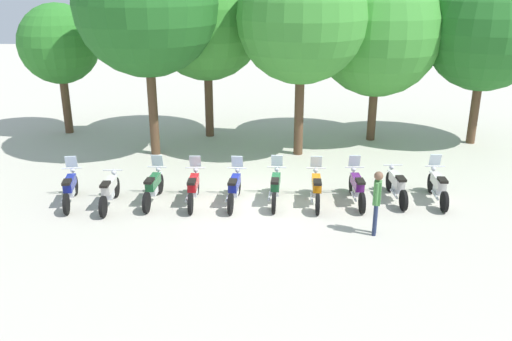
# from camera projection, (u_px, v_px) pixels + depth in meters

# --- Properties ---
(ground_plane) EXTENTS (80.00, 80.00, 0.00)m
(ground_plane) POSITION_uv_depth(u_px,v_px,m) (255.00, 203.00, 16.87)
(ground_plane) COLOR #BCB7A8
(motorcycle_0) EXTENTS (0.71, 2.16, 1.37)m
(motorcycle_0) POSITION_uv_depth(u_px,v_px,m) (70.00, 188.00, 16.67)
(motorcycle_0) COLOR black
(motorcycle_0) RESTS_ON ground_plane
(motorcycle_1) EXTENTS (0.62, 2.19, 0.99)m
(motorcycle_1) POSITION_uv_depth(u_px,v_px,m) (109.00, 191.00, 16.49)
(motorcycle_1) COLOR black
(motorcycle_1) RESTS_ON ground_plane
(motorcycle_2) EXTENTS (0.62, 2.19, 1.37)m
(motorcycle_2) POSITION_uv_depth(u_px,v_px,m) (153.00, 187.00, 16.78)
(motorcycle_2) COLOR black
(motorcycle_2) RESTS_ON ground_plane
(motorcycle_3) EXTENTS (0.62, 2.19, 1.37)m
(motorcycle_3) POSITION_uv_depth(u_px,v_px,m) (194.00, 187.00, 16.71)
(motorcycle_3) COLOR black
(motorcycle_3) RESTS_ON ground_plane
(motorcycle_4) EXTENTS (0.62, 2.19, 1.37)m
(motorcycle_4) POSITION_uv_depth(u_px,v_px,m) (234.00, 188.00, 16.69)
(motorcycle_4) COLOR black
(motorcycle_4) RESTS_ON ground_plane
(motorcycle_5) EXTENTS (0.62, 2.19, 1.37)m
(motorcycle_5) POSITION_uv_depth(u_px,v_px,m) (275.00, 187.00, 16.77)
(motorcycle_5) COLOR black
(motorcycle_5) RESTS_ON ground_plane
(motorcycle_6) EXTENTS (0.62, 2.19, 1.37)m
(motorcycle_6) POSITION_uv_depth(u_px,v_px,m) (316.00, 188.00, 16.68)
(motorcycle_6) COLOR black
(motorcycle_6) RESTS_ON ground_plane
(motorcycle_7) EXTENTS (0.62, 2.19, 1.37)m
(motorcycle_7) POSITION_uv_depth(u_px,v_px,m) (357.00, 187.00, 16.75)
(motorcycle_7) COLOR black
(motorcycle_7) RESTS_ON ground_plane
(motorcycle_8) EXTENTS (0.62, 2.19, 0.99)m
(motorcycle_8) POSITION_uv_depth(u_px,v_px,m) (397.00, 185.00, 16.94)
(motorcycle_8) COLOR black
(motorcycle_8) RESTS_ON ground_plane
(motorcycle_9) EXTENTS (0.62, 2.19, 1.37)m
(motorcycle_9) POSITION_uv_depth(u_px,v_px,m) (438.00, 186.00, 16.84)
(motorcycle_9) COLOR black
(motorcycle_9) RESTS_ON ground_plane
(person_0) EXTENTS (0.29, 0.41, 1.83)m
(person_0) POSITION_uv_depth(u_px,v_px,m) (377.00, 197.00, 14.47)
(person_0) COLOR #232D4C
(person_0) RESTS_ON ground_plane
(tree_0) EXTENTS (3.42, 3.42, 5.67)m
(tree_0) POSITION_uv_depth(u_px,v_px,m) (59.00, 44.00, 23.13)
(tree_0) COLOR brown
(tree_0) RESTS_ON ground_plane
(tree_1) EXTENTS (5.32, 5.32, 8.41)m
(tree_1) POSITION_uv_depth(u_px,v_px,m) (146.00, 4.00, 19.58)
(tree_1) COLOR brown
(tree_1) RESTS_ON ground_plane
(tree_2) EXTENTS (4.78, 4.78, 7.27)m
(tree_2) POSITION_uv_depth(u_px,v_px,m) (207.00, 23.00, 22.30)
(tree_2) COLOR brown
(tree_2) RESTS_ON ground_plane
(tree_3) EXTENTS (4.84, 4.84, 7.67)m
(tree_3) POSITION_uv_depth(u_px,v_px,m) (302.00, 18.00, 19.74)
(tree_3) COLOR brown
(tree_3) RESTS_ON ground_plane
(tree_4) EXTENTS (5.13, 5.13, 7.07)m
(tree_4) POSITION_uv_depth(u_px,v_px,m) (378.00, 33.00, 21.87)
(tree_4) COLOR brown
(tree_4) RESTS_ON ground_plane
(tree_5) EXTENTS (4.73, 4.73, 6.99)m
(tree_5) POSITION_uv_depth(u_px,v_px,m) (486.00, 32.00, 21.37)
(tree_5) COLOR brown
(tree_5) RESTS_ON ground_plane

